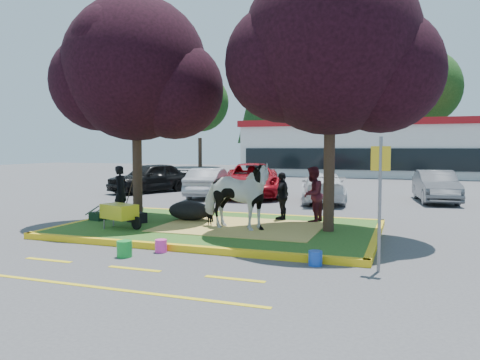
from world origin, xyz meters
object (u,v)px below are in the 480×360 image
(bucket_green, at_px, (124,249))
(cow, at_px, (235,196))
(calf, at_px, (189,211))
(car_black, at_px, (150,177))
(bucket_blue, at_px, (315,258))
(car_silver, at_px, (210,183))
(bucket_pink, at_px, (161,246))
(wheelbarrow, at_px, (120,212))
(sign_post, at_px, (380,189))
(handler, at_px, (121,190))

(bucket_green, bearing_deg, cow, 65.52)
(cow, height_order, calf, cow)
(calf, xyz_separation_m, car_black, (-6.26, 8.40, 0.32))
(bucket_blue, distance_m, car_silver, 12.74)
(cow, bearing_deg, bucket_pink, 167.84)
(wheelbarrow, xyz_separation_m, bucket_green, (1.58, -2.16, -0.42))
(bucket_blue, xyz_separation_m, car_black, (-10.58, 11.78, 0.61))
(cow, xyz_separation_m, bucket_blue, (2.50, -2.33, -0.88))
(wheelbarrow, bearing_deg, sign_post, 5.57)
(handler, bearing_deg, bucket_blue, -117.92)
(calf, xyz_separation_m, car_silver, (-2.54, 7.34, 0.23))
(cow, height_order, handler, cow)
(bucket_green, relative_size, car_silver, 0.08)
(bucket_blue, relative_size, car_silver, 0.07)
(sign_post, relative_size, car_silver, 0.61)
(wheelbarrow, distance_m, sign_post, 6.85)
(bucket_pink, height_order, car_black, car_black)
(cow, bearing_deg, bucket_blue, -124.94)
(handler, relative_size, car_black, 0.35)
(wheelbarrow, distance_m, bucket_pink, 2.61)
(car_black, bearing_deg, sign_post, -21.92)
(sign_post, height_order, bucket_pink, sign_post)
(handler, height_order, bucket_green, handler)
(cow, distance_m, bucket_pink, 2.63)
(bucket_green, bearing_deg, bucket_pink, 52.04)
(bucket_pink, bearing_deg, car_black, 121.51)
(cow, height_order, bucket_pink, cow)
(sign_post, bearing_deg, bucket_blue, -175.22)
(sign_post, bearing_deg, car_silver, 134.27)
(handler, distance_m, wheelbarrow, 2.59)
(bucket_pink, bearing_deg, sign_post, -0.73)
(car_black, bearing_deg, bucket_pink, -35.19)
(car_silver, bearing_deg, wheelbarrow, 89.86)
(sign_post, distance_m, bucket_pink, 4.73)
(cow, bearing_deg, car_black, 48.44)
(wheelbarrow, height_order, sign_post, sign_post)
(handler, xyz_separation_m, wheelbarrow, (1.40, -2.15, -0.34))
(handler, bearing_deg, cow, -106.95)
(calf, height_order, car_black, car_black)
(wheelbarrow, height_order, car_black, car_black)
(cow, height_order, car_silver, cow)
(calf, height_order, car_silver, car_silver)
(bucket_green, bearing_deg, bucket_blue, 9.40)
(bucket_green, height_order, car_silver, car_silver)
(handler, distance_m, bucket_pink, 5.12)
(handler, distance_m, bucket_blue, 7.80)
(wheelbarrow, bearing_deg, car_silver, 117.84)
(handler, bearing_deg, calf, -96.30)
(calf, relative_size, car_black, 0.29)
(handler, xyz_separation_m, bucket_blue, (6.83, -3.67, -0.78))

